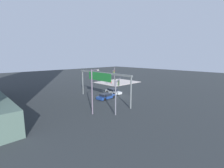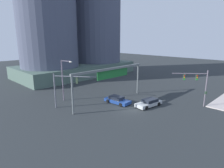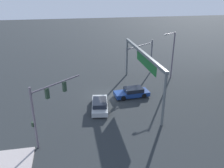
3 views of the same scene
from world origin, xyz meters
TOP-DOWN VIEW (x-y plane):
  - ground_plane at (0.00, 0.00)m, footprint 167.94×167.94m
  - sidewalk_corner at (14.89, -15.03)m, footprint 11.30×13.43m
  - traffic_signal_near_corner at (-7.08, 7.30)m, footprint 4.15×5.51m
  - traffic_signal_opposite_side at (8.29, -6.99)m, footprint 3.69×4.55m
  - streetlamp_curved_arm at (-5.15, 10.87)m, footprint 1.00×2.24m
  - overhead_sign_gantry at (0.24, 4.49)m, footprint 15.80×0.43m
  - sedan_car_approaching at (0.37, 3.18)m, footprint 2.23×4.68m
  - sedan_car_waiting_far at (3.03, -1.52)m, footprint 4.95×2.45m
  - fire_hydrant_on_curb at (14.57, -11.68)m, footprint 0.33×0.22m

SIDE VIEW (x-z plane):
  - ground_plane at x=0.00m, z-range 0.00..0.00m
  - sidewalk_corner at x=14.89m, z-range 0.00..0.15m
  - fire_hydrant_on_curb at x=14.57m, z-range 0.13..0.84m
  - sedan_car_approaching at x=0.37m, z-range -0.03..1.18m
  - sedan_car_waiting_far at x=3.03m, z-range -0.03..1.18m
  - traffic_signal_near_corner at x=-7.08m, z-range 1.11..6.70m
  - traffic_signal_opposite_side at x=8.29m, z-range 1.07..7.06m
  - streetlamp_curved_arm at x=-5.15m, z-range 0.62..7.88m
  - overhead_sign_gantry at x=0.24m, z-range 1.93..7.97m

